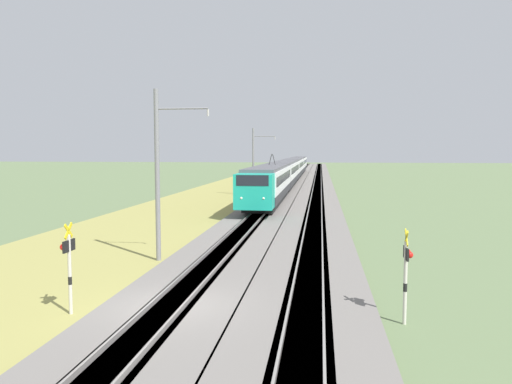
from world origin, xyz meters
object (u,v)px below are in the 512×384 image
crossing_signal_near (69,261)px  catenary_mast_near (159,174)px  passenger_train (290,169)px  catenary_mast_mid (254,162)px  crossing_signal_far (406,268)px

crossing_signal_near → catenary_mast_near: (7.73, -0.35, 2.33)m
passenger_train → catenary_mast_mid: (-22.62, 2.63, 1.71)m
catenary_mast_near → crossing_signal_near: bearing=177.4°
catenary_mast_near → passenger_train: bearing=-2.7°
passenger_train → catenary_mast_mid: bearing=-6.6°
passenger_train → crossing_signal_far: size_ratio=29.70×
catenary_mast_mid → crossing_signal_far: bearing=-166.0°
passenger_train → crossing_signal_near: bearing=-2.7°
passenger_train → crossing_signal_near: (-63.33, 2.98, -0.45)m
crossing_signal_near → catenary_mast_near: catenary_mast_near is taller
crossing_signal_far → catenary_mast_mid: bearing=104.0°
crossing_signal_far → catenary_mast_near: 12.39m
passenger_train → crossing_signal_near: 63.40m
passenger_train → catenary_mast_near: size_ratio=10.71×
crossing_signal_near → catenary_mast_near: bearing=-92.6°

